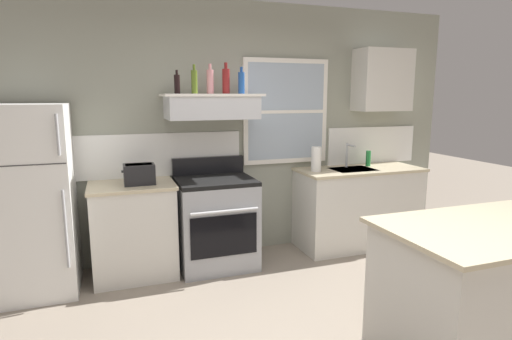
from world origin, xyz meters
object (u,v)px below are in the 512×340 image
bottle_balsamic_dark (177,84)px  bottle_olive_oil_square (194,81)px  stove_range (216,222)px  paper_towel_roll (316,159)px  dish_soap_bottle (368,158)px  bottle_red_label_wine (226,81)px  refrigerator (30,201)px  kitchen_island (486,291)px  bottle_blue_liqueur (241,83)px  bottle_rose_pink (210,81)px  toaster (139,174)px

bottle_balsamic_dark → bottle_olive_oil_square: (0.16, -0.04, 0.02)m
stove_range → paper_towel_roll: size_ratio=4.04×
stove_range → paper_towel_roll: bearing=1.9°
bottle_olive_oil_square → dish_soap_bottle: bottle_olive_oil_square is taller
bottle_red_label_wine → dish_soap_bottle: size_ratio=1.69×
refrigerator → stove_range: 1.69m
kitchen_island → bottle_red_label_wine: bearing=117.9°
bottle_red_label_wine → kitchen_island: 2.85m
bottle_blue_liqueur → dish_soap_bottle: (1.56, 0.02, -0.86)m
stove_range → bottle_balsamic_dark: size_ratio=4.88×
stove_range → bottle_rose_pink: bearing=90.4°
refrigerator → bottle_blue_liqueur: bottle_blue_liqueur is taller
paper_towel_roll → bottle_olive_oil_square: bearing=178.3°
toaster → bottle_rose_pink: size_ratio=1.03×
bottle_olive_oil_square → stove_range: bearing=-24.4°
bottle_red_label_wine → dish_soap_bottle: (1.72, 0.01, -0.87)m
dish_soap_bottle → bottle_red_label_wine: bearing=-179.6°
toaster → bottle_blue_liqueur: bottle_blue_liqueur is taller
refrigerator → bottle_balsamic_dark: size_ratio=7.43×
refrigerator → paper_towel_roll: bearing=1.2°
refrigerator → bottle_red_label_wine: bearing=4.7°
bottle_olive_oil_square → paper_towel_roll: size_ratio=1.02×
bottle_rose_pink → kitchen_island: (1.32, -2.19, -1.41)m
refrigerator → bottle_olive_oil_square: 1.81m
stove_range → bottle_olive_oil_square: size_ratio=3.95×
kitchen_island → toaster: bearing=135.0°
refrigerator → kitchen_island: size_ratio=1.19×
stove_range → bottle_olive_oil_square: bearing=155.6°
bottle_red_label_wine → toaster: bearing=-171.0°
bottle_rose_pink → bottle_blue_liqueur: (0.32, -0.01, -0.01)m
paper_towel_roll → bottle_rose_pink: bearing=175.6°
bottle_rose_pink → kitchen_island: bottle_rose_pink is taller
bottle_olive_oil_square → bottle_rose_pink: 0.17m
dish_soap_bottle → refrigerator: bearing=-177.4°
bottle_balsamic_dark → stove_range: bearing=-19.5°
bottle_red_label_wine → bottle_blue_liqueur: size_ratio=1.15×
stove_range → bottle_rose_pink: 1.41m
bottle_olive_oil_square → dish_soap_bottle: 2.22m
refrigerator → bottle_blue_liqueur: (1.97, 0.14, 1.03)m
stove_range → bottle_olive_oil_square: 1.41m
bottle_blue_liqueur → bottle_balsamic_dark: bearing=179.9°
dish_soap_bottle → bottle_olive_oil_square: bearing=-178.3°
toaster → bottle_balsamic_dark: bearing=18.2°
bottle_blue_liqueur → stove_range: bearing=-160.1°
bottle_red_label_wine → kitchen_island: bottle_red_label_wine is taller
kitchen_island → stove_range: bearing=122.6°
bottle_rose_pink → bottle_blue_liqueur: bottle_rose_pink is taller
paper_towel_roll → bottle_red_label_wine: bearing=174.9°
bottle_red_label_wine → kitchen_island: (1.16, -2.19, -1.42)m
bottle_balsamic_dark → paper_towel_roll: bearing=-3.1°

